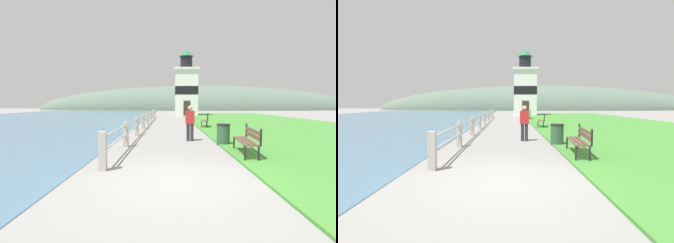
% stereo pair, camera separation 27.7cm
% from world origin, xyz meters
% --- Properties ---
extents(ground_plane, '(160.00, 160.00, 0.00)m').
position_xyz_m(ground_plane, '(0.00, 0.00, 0.00)').
color(ground_plane, gray).
extents(grass_verge, '(12.00, 45.01, 0.06)m').
position_xyz_m(grass_verge, '(7.84, 15.00, 0.03)').
color(grass_verge, '#428433').
rests_on(grass_verge, ground_plane).
extents(seawall_railing, '(0.18, 24.69, 0.97)m').
position_xyz_m(seawall_railing, '(-1.74, 13.25, 0.55)').
color(seawall_railing, '#A8A399').
rests_on(seawall_railing, ground_plane).
extents(park_bench_near, '(0.65, 2.02, 0.94)m').
position_xyz_m(park_bench_near, '(2.37, 2.85, 0.54)').
color(park_bench_near, brown).
rests_on(park_bench_near, ground_plane).
extents(park_bench_midway, '(0.68, 1.71, 0.94)m').
position_xyz_m(park_bench_midway, '(2.42, 12.56, 0.54)').
color(park_bench_midway, brown).
rests_on(park_bench_midway, ground_plane).
extents(park_bench_far, '(0.61, 1.88, 0.94)m').
position_xyz_m(park_bench_far, '(2.24, 22.00, 0.54)').
color(park_bench_far, brown).
rests_on(park_bench_far, ground_plane).
extents(lighthouse, '(3.41, 3.41, 8.90)m').
position_xyz_m(lighthouse, '(2.35, 30.73, 3.73)').
color(lighthouse, white).
rests_on(lighthouse, ground_plane).
extents(person_strolling, '(0.41, 0.26, 1.55)m').
position_xyz_m(person_strolling, '(0.82, 6.08, 0.84)').
color(person_strolling, '#28282D').
rests_on(person_strolling, ground_plane).
extents(trash_bin, '(0.54, 0.54, 0.84)m').
position_xyz_m(trash_bin, '(2.04, 4.92, 0.42)').
color(trash_bin, '#2D5138').
rests_on(trash_bin, ground_plane).
extents(distant_hillside, '(80.00, 16.00, 12.00)m').
position_xyz_m(distant_hillside, '(8.00, 60.01, 0.00)').
color(distant_hillside, '#566B5B').
rests_on(distant_hillside, ground_plane).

